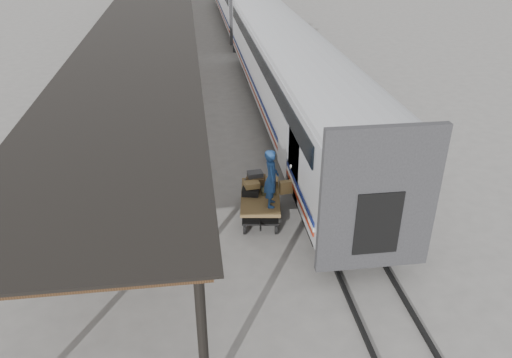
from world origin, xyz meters
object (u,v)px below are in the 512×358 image
object	(u,v)px
luggage_tug	(164,69)
porter	(271,178)
pedestrian	(149,86)
baggage_cart	(260,201)

from	to	relation	value
luggage_tug	porter	bearing A→B (deg)	-84.25
luggage_tug	pedestrian	xyz separation A→B (m)	(-0.64, -4.58, 0.33)
porter	pedestrian	bearing A→B (deg)	27.41
luggage_tug	porter	xyz separation A→B (m)	(3.85, -17.31, 1.20)
porter	luggage_tug	bearing A→B (deg)	20.52
porter	pedestrian	xyz separation A→B (m)	(-4.49, 12.72, -0.87)
luggage_tug	pedestrian	distance (m)	4.64
baggage_cart	luggage_tug	distance (m)	17.04
baggage_cart	pedestrian	xyz separation A→B (m)	(-4.24, 12.07, 0.29)
baggage_cart	luggage_tug	bearing A→B (deg)	109.89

